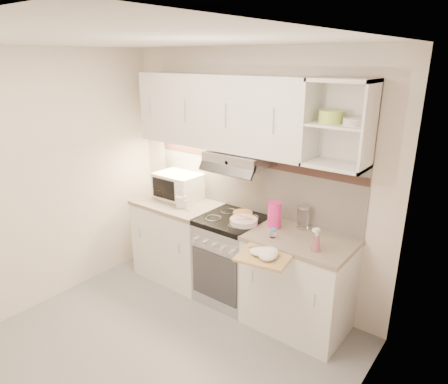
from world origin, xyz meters
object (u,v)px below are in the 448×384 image
(microwave, at_px, (179,186))
(pink_pitcher, at_px, (274,215))
(spray_bottle, at_px, (316,241))
(glass_jar, at_px, (303,217))
(electric_range, at_px, (232,259))
(cutting_board, at_px, (265,256))
(plate_stack, at_px, (244,221))
(watering_can, at_px, (182,201))

(microwave, height_order, pink_pitcher, microwave)
(microwave, relative_size, spray_bottle, 2.33)
(glass_jar, bearing_deg, electric_range, -163.07)
(cutting_board, bearing_deg, plate_stack, 131.16)
(watering_can, relative_size, glass_jar, 1.02)
(electric_range, bearing_deg, cutting_board, -33.72)
(pink_pitcher, xyz_separation_m, glass_jar, (0.21, 0.15, -0.02))
(pink_pitcher, bearing_deg, spray_bottle, -2.89)
(pink_pitcher, relative_size, glass_jar, 1.14)
(plate_stack, height_order, pink_pitcher, pink_pitcher)
(microwave, xyz_separation_m, watering_can, (0.24, -0.20, -0.07))
(pink_pitcher, bearing_deg, watering_can, -154.63)
(plate_stack, height_order, spray_bottle, spray_bottle)
(pink_pitcher, bearing_deg, glass_jar, 53.07)
(electric_range, height_order, cutting_board, electric_range)
(plate_stack, bearing_deg, pink_pitcher, 19.82)
(electric_range, bearing_deg, pink_pitcher, 6.44)
(microwave, distance_m, glass_jar, 1.49)
(cutting_board, bearing_deg, pink_pitcher, 102.95)
(plate_stack, relative_size, glass_jar, 1.22)
(watering_can, xyz_separation_m, cutting_board, (1.25, -0.35, -0.10))
(electric_range, relative_size, glass_jar, 4.14)
(electric_range, distance_m, spray_bottle, 1.10)
(microwave, xyz_separation_m, cutting_board, (1.48, -0.55, -0.17))
(electric_range, xyz_separation_m, microwave, (-0.83, 0.12, 0.59))
(watering_can, distance_m, spray_bottle, 1.56)
(microwave, distance_m, spray_bottle, 1.81)
(electric_range, xyz_separation_m, pink_pitcher, (0.44, 0.05, 0.57))
(plate_stack, distance_m, spray_bottle, 0.79)
(plate_stack, bearing_deg, electric_range, 164.10)
(plate_stack, distance_m, cutting_board, 0.62)
(cutting_board, bearing_deg, spray_bottle, 32.93)
(microwave, relative_size, glass_jar, 2.30)
(microwave, xyz_separation_m, plate_stack, (1.00, -0.16, -0.12))
(spray_bottle, bearing_deg, electric_range, -172.69)
(glass_jar, height_order, spray_bottle, glass_jar)
(microwave, bearing_deg, spray_bottle, -8.96)
(watering_can, height_order, spray_bottle, spray_bottle)
(pink_pitcher, height_order, cutting_board, pink_pitcher)
(watering_can, bearing_deg, plate_stack, 4.76)
(watering_can, height_order, cutting_board, watering_can)
(microwave, bearing_deg, pink_pitcher, -3.59)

